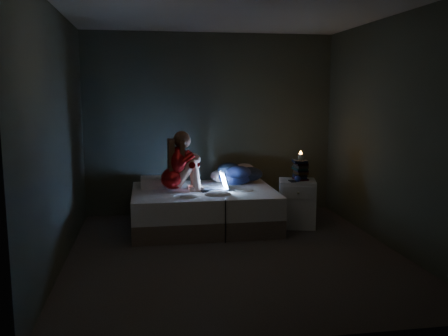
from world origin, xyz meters
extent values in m
cube|color=#2C2825|center=(0.00, 0.00, -0.01)|extent=(3.60, 3.80, 0.02)
cube|color=silver|center=(0.00, 0.00, 2.61)|extent=(3.60, 3.80, 0.02)
cube|color=#363932|center=(0.00, 1.91, 1.30)|extent=(3.60, 0.02, 2.60)
cube|color=#363932|center=(0.00, -1.91, 1.30)|extent=(3.60, 0.02, 2.60)
cube|color=#363932|center=(-1.81, 0.00, 1.30)|extent=(0.02, 3.80, 2.60)
cube|color=#363932|center=(1.81, 0.00, 1.30)|extent=(0.02, 3.80, 2.60)
cube|color=white|center=(-0.79, 1.41, 0.57)|extent=(0.44, 0.31, 0.13)
cube|color=white|center=(1.02, 0.95, 0.31)|extent=(0.56, 0.52, 0.62)
cylinder|color=beige|center=(1.06, 0.97, 0.93)|extent=(0.07, 0.07, 0.08)
cube|color=black|center=(0.95, 0.84, 0.63)|extent=(0.10, 0.15, 0.01)
sphere|color=#2B3B8F|center=(1.01, 0.82, 0.66)|extent=(0.08, 0.08, 0.08)
camera|label=1|loc=(-0.93, -4.97, 1.75)|focal=38.30mm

